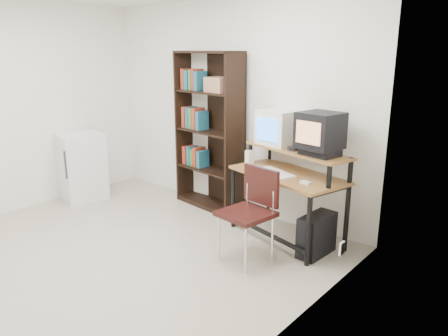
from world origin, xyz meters
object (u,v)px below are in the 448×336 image
Objects in this scene: pc_tower at (317,235)px; bookshelf at (210,130)px; mini_fridge at (82,167)px; crt_monitor at (280,128)px; school_chair at (252,204)px; computer_desk at (289,177)px; crt_tv at (320,131)px.

bookshelf is (-1.78, 0.41, 0.80)m from pc_tower.
crt_monitor is at bearing 32.84° from mini_fridge.
school_chair is at bearing 14.41° from mini_fridge.
school_chair is (-0.01, -0.65, -0.13)m from computer_desk.
computer_desk is at bearing 162.98° from pc_tower.
computer_desk is 2.86× the size of crt_monitor.
school_chair is (-0.46, -0.48, 0.35)m from pc_tower.
crt_monitor is 0.63m from crt_tv.
pc_tower is 0.49× the size of mini_fridge.
crt_monitor is 1.08m from school_chair.
crt_tv reaches higher than computer_desk.
bookshelf is (-1.33, 0.24, 0.32)m from computer_desk.
school_chair is (0.26, -0.86, -0.60)m from crt_monitor.
bookshelf is (-1.07, 0.03, -0.15)m from crt_monitor.
mini_fridge is (-3.18, -0.71, -0.77)m from crt_tv.
crt_tv is at bearing 70.84° from school_chair.
computer_desk reaches higher than school_chair.
pc_tower is 3.35m from mini_fridge.
crt_monitor is 0.52× the size of mini_fridge.
bookshelf is at bearing -175.78° from computer_desk.
crt_tv is 1.00m from school_chair.
crt_monitor reaches higher than mini_fridge.
crt_tv is 0.22× the size of bookshelf.
pc_tower is (0.45, -0.17, -0.48)m from computer_desk.
bookshelf is (-1.66, 0.23, -0.22)m from crt_tv.
bookshelf is at bearing 153.78° from school_chair.
pc_tower is (0.12, -0.18, -1.02)m from crt_tv.
crt_tv is (0.59, -0.20, 0.06)m from crt_monitor.
bookshelf is 2.17× the size of mini_fridge.
school_chair is 1.66m from bookshelf.
computer_desk is 3.05× the size of pc_tower.
pc_tower is 0.50× the size of school_chair.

